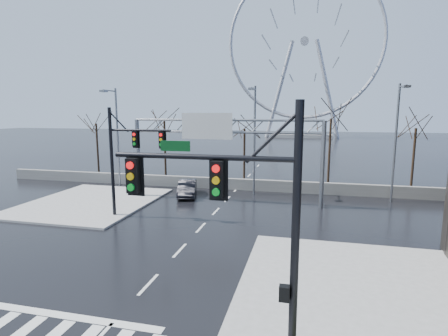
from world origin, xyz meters
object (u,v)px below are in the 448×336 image
(signal_mast_near, at_px, (247,212))
(car, at_px, (187,188))
(signal_mast_far, at_px, (125,152))
(ferris_wheel, at_px, (304,48))
(sign_gantry, at_px, (220,142))

(signal_mast_near, bearing_deg, car, 113.87)
(signal_mast_far, xyz_separation_m, car, (2.00, 7.35, -4.09))
(ferris_wheel, xyz_separation_m, car, (-8.86, -78.69, -25.40))
(signal_mast_near, distance_m, sign_gantry, 19.79)
(ferris_wheel, bearing_deg, sign_gantry, -93.84)
(signal_mast_far, height_order, sign_gantry, signal_mast_far)
(signal_mast_near, bearing_deg, sign_gantry, 106.19)
(signal_mast_far, relative_size, car, 1.79)
(signal_mast_far, height_order, car, signal_mast_far)
(signal_mast_near, xyz_separation_m, sign_gantry, (-5.52, 19.00, 0.31))
(ferris_wheel, bearing_deg, car, -96.43)
(signal_mast_near, height_order, sign_gantry, signal_mast_near)
(signal_mast_far, bearing_deg, car, 74.74)
(signal_mast_near, bearing_deg, signal_mast_far, 130.26)
(signal_mast_near, height_order, signal_mast_far, same)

